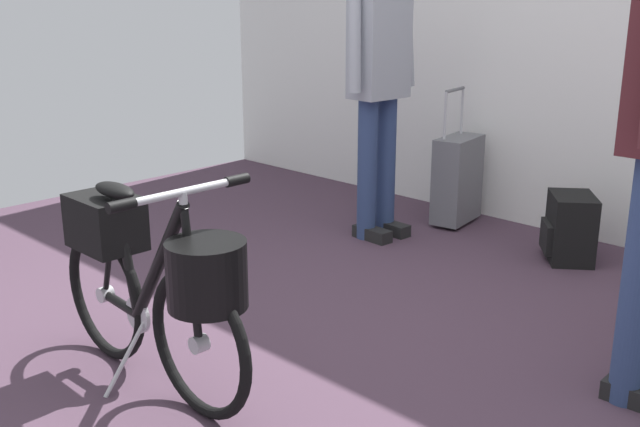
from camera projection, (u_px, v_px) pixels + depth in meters
ground_plane at (320, 364)px, 2.92m from camera, size 6.04×6.04×0.00m
folding_bike_foreground at (153, 279)px, 2.63m from camera, size 1.13×0.53×0.80m
visitor_browsing at (379, 71)px, 4.19m from camera, size 0.29×0.54×1.67m
rolling_suitcase at (457, 179)px, 4.60m from camera, size 0.23×0.38×0.83m
handbag_on_floor at (570, 228)px, 4.00m from camera, size 0.36×0.37×0.36m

